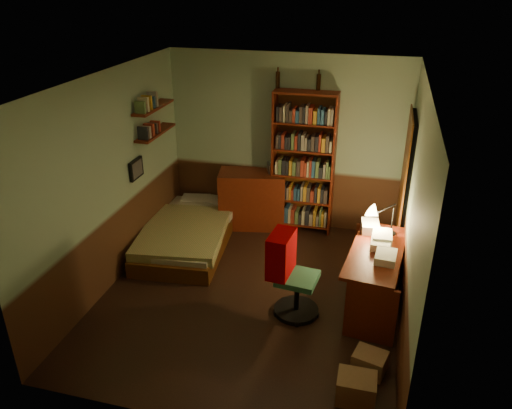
% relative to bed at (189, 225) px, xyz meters
% --- Properties ---
extents(floor, '(3.50, 4.00, 0.02)m').
position_rel_bed_xyz_m(floor, '(1.19, -0.97, -0.31)').
color(floor, black).
rests_on(floor, ground).
extents(ceiling, '(3.50, 4.00, 0.02)m').
position_rel_bed_xyz_m(ceiling, '(1.19, -0.97, 2.31)').
color(ceiling, silver).
rests_on(ceiling, wall_back).
extents(wall_back, '(3.50, 0.02, 2.60)m').
position_rel_bed_xyz_m(wall_back, '(1.19, 1.04, 1.00)').
color(wall_back, '#89A484').
rests_on(wall_back, ground).
extents(wall_left, '(0.02, 4.00, 2.60)m').
position_rel_bed_xyz_m(wall_left, '(-0.57, -0.97, 1.00)').
color(wall_left, '#89A484').
rests_on(wall_left, ground).
extents(wall_right, '(0.02, 4.00, 2.60)m').
position_rel_bed_xyz_m(wall_right, '(2.95, -0.97, 1.00)').
color(wall_right, '#89A484').
rests_on(wall_right, ground).
extents(wall_front, '(3.50, 0.02, 2.60)m').
position_rel_bed_xyz_m(wall_front, '(1.19, -2.98, 1.00)').
color(wall_front, '#89A484').
rests_on(wall_front, ground).
extents(doorway, '(0.06, 0.90, 2.00)m').
position_rel_bed_xyz_m(doorway, '(2.91, 0.33, 0.70)').
color(doorway, black).
rests_on(doorway, ground).
extents(door_trim, '(0.02, 0.98, 2.08)m').
position_rel_bed_xyz_m(door_trim, '(2.88, 0.33, 0.70)').
color(door_trim, '#46230B').
rests_on(door_trim, ground).
extents(bed, '(1.25, 2.10, 0.60)m').
position_rel_bed_xyz_m(bed, '(0.00, 0.00, 0.00)').
color(bed, olive).
rests_on(bed, ground).
extents(dresser, '(1.07, 0.67, 0.88)m').
position_rel_bed_xyz_m(dresser, '(0.73, 0.79, 0.14)').
color(dresser, '#5A1B0D').
rests_on(dresser, ground).
extents(mini_stereo, '(0.30, 0.27, 0.13)m').
position_rel_bed_xyz_m(mini_stereo, '(1.07, 0.92, 0.65)').
color(mini_stereo, '#B2B2B7').
rests_on(mini_stereo, dresser).
extents(bookshelf, '(0.91, 0.29, 2.11)m').
position_rel_bed_xyz_m(bookshelf, '(1.48, 0.88, 0.76)').
color(bookshelf, '#5A1B0D').
rests_on(bookshelf, ground).
extents(bottle_left, '(0.07, 0.07, 0.23)m').
position_rel_bed_xyz_m(bottle_left, '(1.06, 0.99, 1.93)').
color(bottle_left, black).
rests_on(bottle_left, bookshelf).
extents(bottle_right, '(0.07, 0.07, 0.22)m').
position_rel_bed_xyz_m(bottle_right, '(1.63, 0.99, 1.92)').
color(bottle_right, black).
rests_on(bottle_right, bookshelf).
extents(desk, '(0.72, 1.43, 0.74)m').
position_rel_bed_xyz_m(desk, '(2.63, -0.81, 0.07)').
color(desk, '#5A1B0D').
rests_on(desk, ground).
extents(paper_stack, '(0.24, 0.30, 0.11)m').
position_rel_bed_xyz_m(paper_stack, '(2.53, -0.34, 0.49)').
color(paper_stack, silver).
rests_on(paper_stack, desk).
extents(desk_lamp, '(0.22, 0.22, 0.59)m').
position_rel_bed_xyz_m(desk_lamp, '(2.77, -0.36, 0.73)').
color(desk_lamp, black).
rests_on(desk_lamp, desk).
extents(office_chair, '(0.53, 0.48, 0.97)m').
position_rel_bed_xyz_m(office_chair, '(1.80, -1.20, 0.19)').
color(office_chair, '#2C6243').
rests_on(office_chair, ground).
extents(red_jacket, '(0.24, 0.43, 0.51)m').
position_rel_bed_xyz_m(red_jacket, '(1.85, -1.00, 0.93)').
color(red_jacket, '#9C0002').
rests_on(red_jacket, office_chair).
extents(wall_shelf_lower, '(0.20, 0.90, 0.03)m').
position_rel_bed_xyz_m(wall_shelf_lower, '(-0.45, 0.13, 1.30)').
color(wall_shelf_lower, '#5A1B0D').
rests_on(wall_shelf_lower, wall_left).
extents(wall_shelf_upper, '(0.20, 0.90, 0.03)m').
position_rel_bed_xyz_m(wall_shelf_upper, '(-0.45, 0.13, 1.65)').
color(wall_shelf_upper, '#5A1B0D').
rests_on(wall_shelf_upper, wall_left).
extents(framed_picture, '(0.04, 0.32, 0.26)m').
position_rel_bed_xyz_m(framed_picture, '(-0.53, -0.37, 0.95)').
color(framed_picture, black).
rests_on(framed_picture, wall_left).
extents(cardboard_box_a, '(0.36, 0.29, 0.27)m').
position_rel_bed_xyz_m(cardboard_box_a, '(2.57, -2.34, -0.16)').
color(cardboard_box_a, '#916D4B').
rests_on(cardboard_box_a, ground).
extents(cardboard_box_b, '(0.36, 0.33, 0.22)m').
position_rel_bed_xyz_m(cardboard_box_b, '(2.67, -1.94, -0.19)').
color(cardboard_box_b, '#916D4B').
rests_on(cardboard_box_b, ground).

